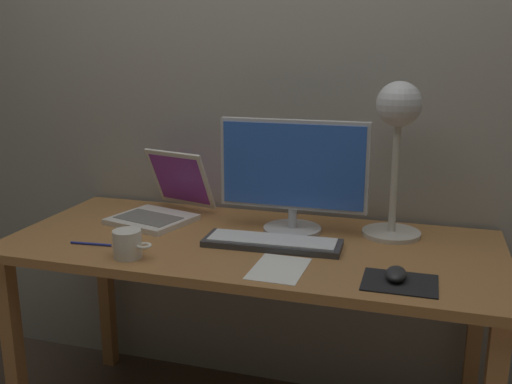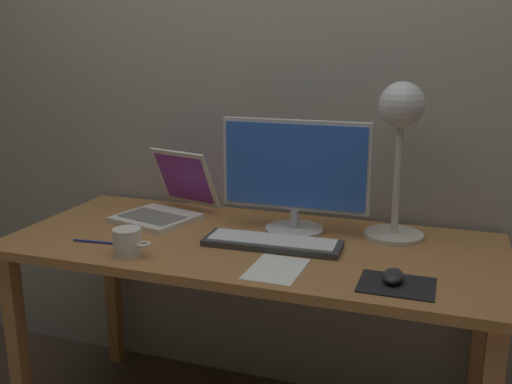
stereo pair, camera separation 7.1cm
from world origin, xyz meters
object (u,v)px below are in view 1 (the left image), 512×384
(monitor, at_px, (293,172))
(coffee_mug, at_px, (128,244))
(laptop, at_px, (165,200))
(mouse, at_px, (396,274))
(keyboard_main, at_px, (272,242))
(pen, at_px, (91,244))
(desk_lamp, at_px, (398,128))

(monitor, distance_m, coffee_mug, 0.59)
(laptop, relative_size, mouse, 4.10)
(keyboard_main, relative_size, pen, 3.18)
(laptop, xyz_separation_m, pen, (-0.10, -0.36, -0.06))
(laptop, distance_m, coffee_mug, 0.43)
(monitor, bearing_deg, mouse, -42.29)
(laptop, height_order, desk_lamp, desk_lamp)
(laptop, height_order, pen, laptop)
(monitor, height_order, pen, monitor)
(keyboard_main, xyz_separation_m, coffee_mug, (-0.39, -0.22, 0.03))
(desk_lamp, bearing_deg, monitor, -170.30)
(pen, bearing_deg, monitor, 28.71)
(coffee_mug, height_order, pen, coffee_mug)
(mouse, xyz_separation_m, pen, (-0.96, 0.01, -0.02))
(mouse, bearing_deg, coffee_mug, -176.28)
(coffee_mug, bearing_deg, monitor, 42.80)
(laptop, bearing_deg, coffee_mug, -79.85)
(laptop, relative_size, desk_lamp, 0.77)
(laptop, xyz_separation_m, desk_lamp, (0.82, 0.02, 0.30))
(monitor, bearing_deg, keyboard_main, -99.40)
(monitor, distance_m, mouse, 0.53)
(mouse, relative_size, coffee_mug, 0.79)
(laptop, bearing_deg, pen, -105.00)
(keyboard_main, xyz_separation_m, mouse, (0.39, -0.17, 0.01))
(keyboard_main, distance_m, coffee_mug, 0.45)
(keyboard_main, height_order, desk_lamp, desk_lamp)
(mouse, relative_size, pen, 0.69)
(desk_lamp, height_order, coffee_mug, desk_lamp)
(desk_lamp, relative_size, mouse, 5.35)
(coffee_mug, bearing_deg, pen, 159.36)
(keyboard_main, height_order, mouse, mouse)
(monitor, relative_size, desk_lamp, 0.98)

